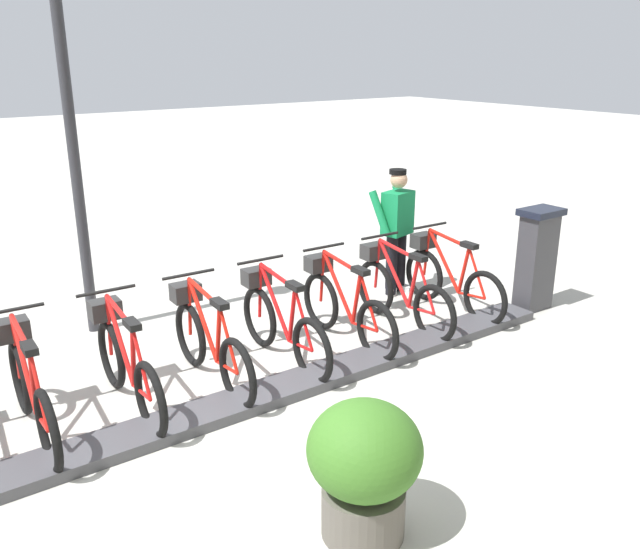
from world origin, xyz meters
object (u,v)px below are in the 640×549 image
(bike_docked_4, at_px, (209,341))
(bike_docked_6, at_px, (30,389))
(planter_bush, at_px, (364,464))
(lamp_post, at_px, (66,87))
(bike_docked_2, at_px, (344,305))
(bike_docked_5, at_px, (126,363))
(bike_docked_0, at_px, (449,277))
(worker_near_rack, at_px, (396,227))
(bike_docked_3, at_px, (280,322))
(payment_kiosk, at_px, (536,257))
(bike_docked_1, at_px, (399,290))

(bike_docked_4, relative_size, bike_docked_6, 1.00)
(bike_docked_4, bearing_deg, planter_bush, 176.59)
(bike_docked_6, xyz_separation_m, lamp_post, (1.93, -1.11, 2.30))
(bike_docked_2, distance_m, bike_docked_5, 2.46)
(bike_docked_6, bearing_deg, bike_docked_0, -90.00)
(bike_docked_0, height_order, planter_bush, bike_docked_0)
(lamp_post, height_order, planter_bush, lamp_post)
(bike_docked_0, height_order, worker_near_rack, worker_near_rack)
(bike_docked_4, bearing_deg, bike_docked_3, -90.00)
(bike_docked_2, relative_size, worker_near_rack, 1.04)
(bike_docked_3, bearing_deg, bike_docked_5, 90.00)
(bike_docked_4, relative_size, planter_bush, 1.77)
(lamp_post, bearing_deg, worker_near_rack, -106.48)
(bike_docked_0, distance_m, bike_docked_2, 1.64)
(payment_kiosk, relative_size, bike_docked_3, 0.74)
(bike_docked_0, xyz_separation_m, bike_docked_2, (0.00, 1.64, 0.00))
(lamp_post, xyz_separation_m, planter_bush, (-4.49, -0.38, -2.19))
(bike_docked_0, bearing_deg, bike_docked_5, 90.00)
(payment_kiosk, distance_m, lamp_post, 5.73)
(bike_docked_1, xyz_separation_m, planter_bush, (-2.57, 2.61, 0.11))
(bike_docked_1, distance_m, bike_docked_2, 0.82)
(bike_docked_0, distance_m, planter_bush, 4.29)
(payment_kiosk, xyz_separation_m, planter_bush, (-2.00, 4.34, -0.12))
(bike_docked_5, bearing_deg, bike_docked_6, 90.00)
(bike_docked_3, bearing_deg, planter_bush, 159.25)
(bike_docked_3, relative_size, worker_near_rack, 1.04)
(bike_docked_4, bearing_deg, bike_docked_0, -90.00)
(bike_docked_1, xyz_separation_m, bike_docked_5, (0.00, 3.28, 0.00))
(bike_docked_1, xyz_separation_m, bike_docked_4, (0.00, 2.46, 0.00))
(bike_docked_3, xyz_separation_m, bike_docked_6, (0.00, 2.46, 0.00))
(bike_docked_1, distance_m, worker_near_rack, 1.18)
(worker_near_rack, bearing_deg, bike_docked_1, 141.06)
(bike_docked_6, xyz_separation_m, worker_near_rack, (0.84, -4.78, 0.48))
(bike_docked_1, xyz_separation_m, bike_docked_2, (0.00, 0.82, 0.00))
(bike_docked_5, height_order, worker_near_rack, worker_near_rack)
(bike_docked_3, bearing_deg, bike_docked_6, 90.00)
(payment_kiosk, relative_size, bike_docked_4, 0.74)
(bike_docked_0, bearing_deg, bike_docked_2, 90.00)
(bike_docked_0, xyz_separation_m, planter_bush, (-2.57, 3.43, 0.11))
(payment_kiosk, xyz_separation_m, worker_near_rack, (1.41, 1.05, 0.24))
(lamp_post, bearing_deg, bike_docked_4, -164.52)
(bike_docked_3, height_order, planter_bush, bike_docked_3)
(bike_docked_4, xyz_separation_m, lamp_post, (1.93, 0.53, 2.30))
(bike_docked_1, relative_size, lamp_post, 0.41)
(bike_docked_6, distance_m, planter_bush, 2.97)
(bike_docked_1, distance_m, lamp_post, 4.24)
(bike_docked_1, bearing_deg, bike_docked_2, 90.00)
(planter_bush, bearing_deg, bike_docked_3, -20.75)
(bike_docked_6, xyz_separation_m, planter_bush, (-2.57, -1.49, 0.11))
(bike_docked_2, height_order, bike_docked_5, same)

